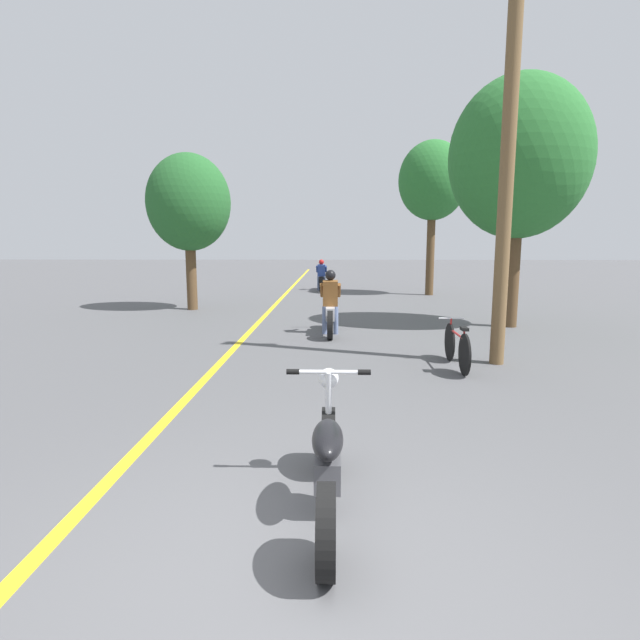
{
  "coord_description": "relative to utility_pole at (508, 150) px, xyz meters",
  "views": [
    {
      "loc": [
        0.28,
        -2.83,
        2.08
      ],
      "look_at": [
        0.07,
        4.78,
        0.9
      ],
      "focal_mm": 28.0,
      "sensor_mm": 36.0,
      "label": 1
    }
  ],
  "objects": [
    {
      "name": "ground_plane",
      "position": [
        -3.12,
        -5.72,
        -3.58
      ],
      "size": [
        120.0,
        120.0,
        0.0
      ],
      "primitive_type": "plane",
      "color": "#515154"
    },
    {
      "name": "lane_stripe_center",
      "position": [
        -4.82,
        7.05,
        -3.58
      ],
      "size": [
        0.14,
        48.0,
        0.01
      ],
      "primitive_type": "cube",
      "color": "yellow",
      "rests_on": "ground"
    },
    {
      "name": "utility_pole",
      "position": [
        0.0,
        0.0,
        0.0
      ],
      "size": [
        1.1,
        0.24,
        6.98
      ],
      "color": "brown",
      "rests_on": "ground"
    },
    {
      "name": "roadside_tree_right_near",
      "position": [
        1.58,
        3.91,
        0.5
      ],
      "size": [
        3.34,
        3.0,
        6.02
      ],
      "color": "#513A23",
      "rests_on": "ground"
    },
    {
      "name": "roadside_tree_right_far",
      "position": [
        1.02,
        11.64,
        0.87
      ],
      "size": [
        2.67,
        2.4,
        6.03
      ],
      "color": "#513A23",
      "rests_on": "ground"
    },
    {
      "name": "roadside_tree_left",
      "position": [
        -7.29,
        6.95,
        -0.3
      ],
      "size": [
        2.56,
        2.31,
        4.78
      ],
      "color": "#513A23",
      "rests_on": "ground"
    },
    {
      "name": "motorcycle_foreground",
      "position": [
        -2.88,
        -4.91,
        -3.17
      ],
      "size": [
        0.72,
        2.05,
        1.01
      ],
      "color": "black",
      "rests_on": "ground"
    },
    {
      "name": "motorcycle_rider_lead",
      "position": [
        -2.92,
        2.82,
        -3.03
      ],
      "size": [
        0.5,
        2.1,
        1.47
      ],
      "color": "black",
      "rests_on": "ground"
    },
    {
      "name": "motorcycle_rider_far",
      "position": [
        -3.39,
        13.58,
        -3.06
      ],
      "size": [
        0.5,
        1.99,
        1.36
      ],
      "color": "black",
      "rests_on": "ground"
    },
    {
      "name": "bicycle_parked",
      "position": [
        -0.77,
        -0.3,
        -3.22
      ],
      "size": [
        0.44,
        1.7,
        0.78
      ],
      "color": "black",
      "rests_on": "ground"
    }
  ]
}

